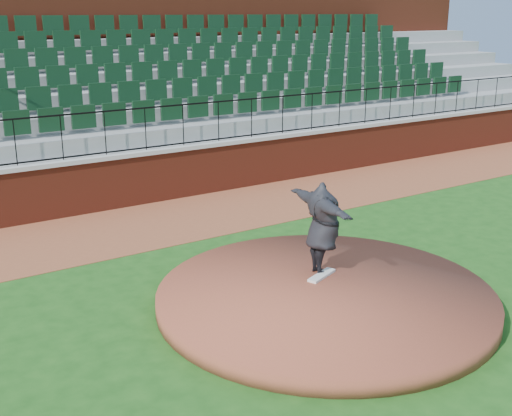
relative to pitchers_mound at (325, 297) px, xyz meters
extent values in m
plane|color=#1A4B15|center=(-0.35, -0.03, -0.12)|extent=(90.00, 90.00, 0.00)
cube|color=brown|center=(-0.35, 5.37, -0.12)|extent=(34.00, 3.20, 0.01)
cube|color=maroon|center=(-0.35, 6.97, 0.47)|extent=(34.00, 0.35, 1.20)
cube|color=#B7B7B7|center=(-0.35, 6.97, 1.12)|extent=(34.00, 0.45, 0.10)
cube|color=maroon|center=(-0.35, 12.49, 2.62)|extent=(34.00, 0.50, 5.50)
cylinder|color=brown|center=(0.00, 0.00, 0.00)|extent=(5.35, 5.35, 0.25)
cube|color=silver|center=(0.30, 0.46, 0.15)|extent=(0.67, 0.39, 0.04)
imported|color=black|center=(0.41, 0.61, 0.92)|extent=(0.87, 2.01, 1.58)
camera|label=1|loc=(-6.22, -7.36, 4.37)|focal=46.04mm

